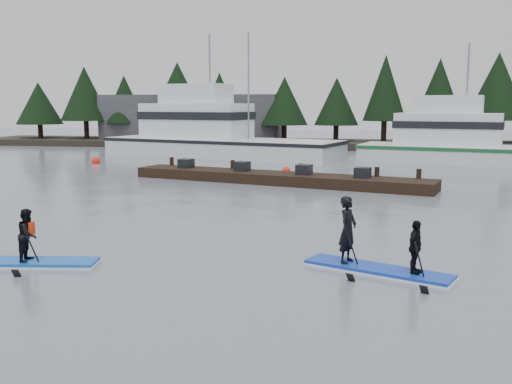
% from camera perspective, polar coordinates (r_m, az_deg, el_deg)
% --- Properties ---
extents(ground, '(160.00, 160.00, 0.00)m').
position_cam_1_polar(ground, '(13.68, -4.83, -8.32)').
color(ground, slate).
rests_on(ground, ground).
extents(far_shore, '(70.00, 8.00, 0.60)m').
position_cam_1_polar(far_shore, '(54.82, 7.20, 4.77)').
color(far_shore, '#2D281E').
rests_on(far_shore, ground).
extents(treeline, '(60.00, 4.00, 8.00)m').
position_cam_1_polar(treeline, '(54.84, 7.19, 4.46)').
color(treeline, black).
rests_on(treeline, ground).
extents(waterfront_building, '(18.00, 6.00, 5.00)m').
position_cam_1_polar(waterfront_building, '(59.27, -6.37, 7.21)').
color(waterfront_building, '#4C4C51').
rests_on(waterfront_building, ground).
extents(fishing_boat_large, '(19.61, 10.30, 10.52)m').
position_cam_1_polar(fishing_boat_large, '(45.12, -4.18, 4.63)').
color(fishing_boat_large, silver).
rests_on(fishing_boat_large, ground).
extents(fishing_boat_medium, '(16.08, 7.82, 9.08)m').
position_cam_1_polar(fishing_boat_medium, '(41.85, 20.47, 3.58)').
color(fishing_boat_medium, silver).
rests_on(fishing_boat_medium, ground).
extents(floating_dock, '(16.04, 6.18, 0.53)m').
position_cam_1_polar(floating_dock, '(29.36, 2.08, 1.40)').
color(floating_dock, black).
rests_on(floating_dock, ground).
extents(buoy_b, '(0.51, 0.51, 0.51)m').
position_cam_1_polar(buoy_b, '(33.62, 3.04, 1.87)').
color(buoy_b, '#FF200C').
rests_on(buoy_b, ground).
extents(buoy_a, '(0.59, 0.59, 0.59)m').
position_cam_1_polar(buoy_a, '(40.85, -15.71, 2.77)').
color(buoy_a, '#FF200C').
rests_on(buoy_a, ground).
extents(paddleboard_solo, '(3.45, 1.35, 1.87)m').
position_cam_1_polar(paddleboard_solo, '(15.47, -21.76, -5.11)').
color(paddleboard_solo, blue).
rests_on(paddleboard_solo, ground).
extents(paddleboard_duo, '(3.62, 2.15, 2.24)m').
position_cam_1_polar(paddleboard_duo, '(14.06, 11.87, -5.55)').
color(paddleboard_duo, '#1338B5').
rests_on(paddleboard_duo, ground).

